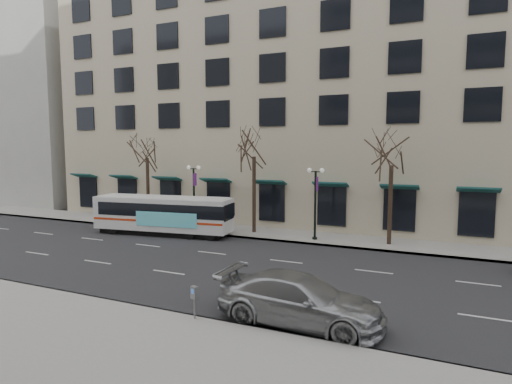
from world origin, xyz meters
The scene contains 12 objects.
ground centered at (0.00, 0.00, 0.00)m, with size 160.00×160.00×0.00m, color black.
sidewalk_far centered at (5.00, 9.00, 0.07)m, with size 80.00×4.00×0.15m, color gray.
building_hotel centered at (-2.00, 21.00, 12.00)m, with size 40.00×20.00×24.00m, color #BAAE8E.
building_far_upblock centered at (-38.00, 21.00, 14.00)m, with size 28.00×20.00×28.00m, color #999993.
tree_far_left centered at (-10.00, 8.80, 6.70)m, with size 3.60×3.60×8.34m.
tree_far_mid centered at (0.00, 8.80, 6.91)m, with size 3.60×3.60×8.55m.
tree_far_right centered at (10.00, 8.80, 6.42)m, with size 3.60×3.60×8.06m.
lamp_post_left centered at (-4.99, 8.20, 2.94)m, with size 1.22×0.45×5.21m.
lamp_post_right centered at (5.01, 8.20, 2.94)m, with size 1.22×0.45×5.21m.
city_bus centered at (-6.22, 5.81, 1.60)m, with size 10.99×3.76×2.92m.
silver_car centered at (8.48, -5.78, 0.93)m, with size 2.60×6.39×1.86m, color #9B9EA2.
pay_station centered at (4.78, -7.30, 1.06)m, with size 0.31×0.25×1.26m.
Camera 1 is at (13.34, -20.72, 6.68)m, focal length 30.00 mm.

